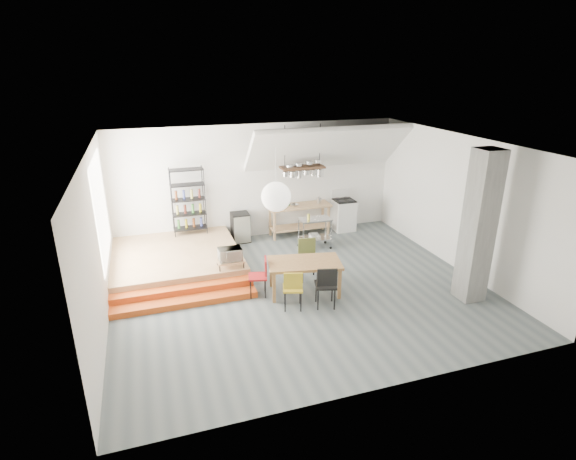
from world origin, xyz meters
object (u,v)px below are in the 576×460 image
object	(u,v)px
stove	(343,214)
mini_fridge	(241,227)
dining_table	(305,265)
rolling_cart	(315,229)

from	to	relation	value
stove	mini_fridge	world-z (taller)	stove
dining_table	rolling_cart	distance (m)	2.55
stove	dining_table	world-z (taller)	stove
stove	rolling_cart	distance (m)	1.71
dining_table	mini_fridge	size ratio (longest dim) A/B	2.04
dining_table	mini_fridge	xyz separation A→B (m)	(-0.66, 3.40, -0.24)
dining_table	rolling_cart	xyz separation A→B (m)	(1.13, 2.28, -0.11)
rolling_cart	dining_table	bearing A→B (deg)	-115.03
mini_fridge	dining_table	bearing A→B (deg)	-79.01
dining_table	rolling_cart	size ratio (longest dim) A/B	1.94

